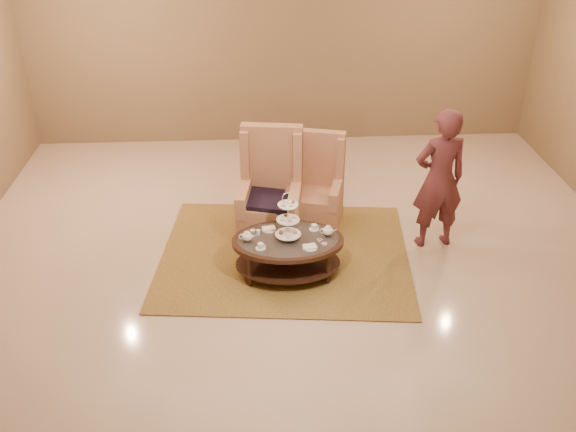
{
  "coord_description": "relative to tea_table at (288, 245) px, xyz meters",
  "views": [
    {
      "loc": [
        -0.51,
        -5.97,
        4.15
      ],
      "look_at": [
        -0.14,
        0.2,
        0.65
      ],
      "focal_mm": 40.0,
      "sensor_mm": 36.0,
      "label": 1
    }
  ],
  "objects": [
    {
      "name": "armchair_left",
      "position": [
        -0.16,
        0.88,
        0.09
      ],
      "size": [
        0.84,
        0.86,
        1.37
      ],
      "rotation": [
        0.0,
        0.0,
        -0.14
      ],
      "color": "#B77756",
      "rests_on": "ground"
    },
    {
      "name": "person",
      "position": [
        1.79,
        0.56,
        0.49
      ],
      "size": [
        0.68,
        0.5,
        1.73
      ],
      "rotation": [
        0.0,
        0.0,
        3.29
      ],
      "color": "#552428",
      "rests_on": "ground"
    },
    {
      "name": "rug",
      "position": [
        -0.02,
        0.38,
        -0.37
      ],
      "size": [
        3.13,
        2.69,
        0.02
      ],
      "rotation": [
        0.0,
        0.0,
        -0.1
      ],
      "color": "olive",
      "rests_on": "ground"
    },
    {
      "name": "armchair_right",
      "position": [
        0.43,
        1.16,
        0.02
      ],
      "size": [
        0.78,
        0.8,
        1.18
      ],
      "rotation": [
        0.0,
        0.0,
        -0.26
      ],
      "color": "#B77756",
      "rests_on": "ground"
    },
    {
      "name": "ground",
      "position": [
        0.16,
        -0.03,
        -0.38
      ],
      "size": [
        8.0,
        8.0,
        0.0
      ],
      "primitive_type": "plane",
      "color": "#C8AC94",
      "rests_on": "ground"
    },
    {
      "name": "tea_table",
      "position": [
        0.0,
        0.0,
        0.0
      ],
      "size": [
        1.24,
        0.85,
        1.04
      ],
      "rotation": [
        0.0,
        0.0,
        -0.0
      ],
      "color": "black",
      "rests_on": "ground"
    },
    {
      "name": "ceiling",
      "position": [
        0.16,
        -0.03,
        -0.38
      ],
      "size": [
        8.0,
        8.0,
        0.02
      ],
      "primitive_type": "cube",
      "color": "beige",
      "rests_on": "ground"
    },
    {
      "name": "wall_back",
      "position": [
        0.16,
        3.97,
        1.37
      ],
      "size": [
        8.0,
        0.04,
        3.5
      ],
      "primitive_type": "cube",
      "color": "olive",
      "rests_on": "ground"
    }
  ]
}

